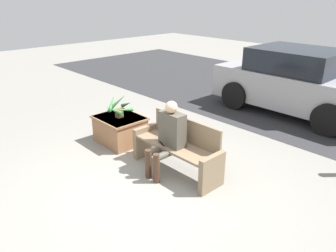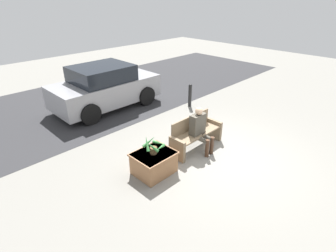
{
  "view_description": "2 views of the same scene",
  "coord_description": "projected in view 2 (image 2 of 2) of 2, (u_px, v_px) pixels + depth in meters",
  "views": [
    {
      "loc": [
        3.37,
        -2.63,
        2.81
      ],
      "look_at": [
        -0.57,
        1.03,
        0.62
      ],
      "focal_mm": 35.0,
      "sensor_mm": 36.0,
      "label": 1
    },
    {
      "loc": [
        -5.08,
        -3.07,
        3.85
      ],
      "look_at": [
        -0.95,
        1.06,
        0.88
      ],
      "focal_mm": 28.0,
      "sensor_mm": 36.0,
      "label": 2
    }
  ],
  "objects": [
    {
      "name": "ground_plane",
      "position": [
        222.0,
        157.0,
        6.88
      ],
      "size": [
        30.0,
        30.0,
        0.0
      ],
      "primitive_type": "plane",
      "color": "gray"
    },
    {
      "name": "road_surface",
      "position": [
        97.0,
        98.0,
        10.76
      ],
      "size": [
        20.0,
        6.0,
        0.01
      ],
      "primitive_type": "cube",
      "color": "#2D2D30",
      "rests_on": "ground_plane"
    },
    {
      "name": "bench",
      "position": [
        195.0,
        134.0,
        7.15
      ],
      "size": [
        1.66,
        0.52,
        0.89
      ],
      "color": "#7A664C",
      "rests_on": "ground_plane"
    },
    {
      "name": "person_seated",
      "position": [
        200.0,
        128.0,
        6.89
      ],
      "size": [
        0.44,
        0.6,
        1.24
      ],
      "color": "#4C473D",
      "rests_on": "ground_plane"
    },
    {
      "name": "planter_box",
      "position": [
        154.0,
        162.0,
        6.17
      ],
      "size": [
        0.93,
        0.79,
        0.54
      ],
      "color": "#936642",
      "rests_on": "ground_plane"
    },
    {
      "name": "potted_plant",
      "position": [
        154.0,
        146.0,
        5.97
      ],
      "size": [
        0.51,
        0.51,
        0.42
      ],
      "color": "brown",
      "rests_on": "planter_box"
    },
    {
      "name": "parked_car",
      "position": [
        105.0,
        87.0,
        9.57
      ],
      "size": [
        3.85,
        1.98,
        1.58
      ],
      "color": "#99999E",
      "rests_on": "ground_plane"
    },
    {
      "name": "bollard_post",
      "position": [
        190.0,
        95.0,
        9.78
      ],
      "size": [
        0.14,
        0.14,
        0.87
      ],
      "color": "black",
      "rests_on": "ground_plane"
    }
  ]
}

